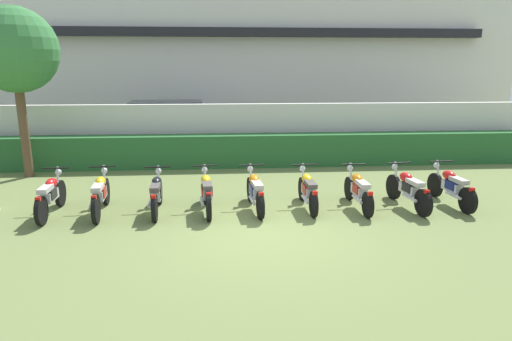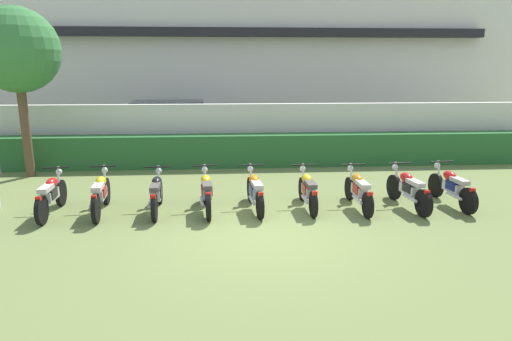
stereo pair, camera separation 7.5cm
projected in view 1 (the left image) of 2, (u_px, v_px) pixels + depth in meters
ground at (263, 233)px, 8.67m from camera, size 60.00×60.00×0.00m
building at (236, 43)px, 21.65m from camera, size 24.99×6.50×8.62m
compound_wall at (245, 133)px, 14.91m from camera, size 23.74×0.30×1.97m
hedge_row at (246, 150)px, 14.34m from camera, size 18.99×0.70×1.04m
parked_car at (171, 126)px, 17.02m from camera, size 4.62×2.34×1.89m
tree_near_inspector at (14, 51)px, 12.27m from camera, size 2.39×2.39×4.83m
motorcycle_in_row_0 at (50, 195)px, 9.62m from camera, size 0.60×1.92×0.97m
motorcycle_in_row_1 at (100, 194)px, 9.72m from camera, size 0.60×1.97×0.97m
motorcycle_in_row_2 at (157, 193)px, 9.81m from camera, size 0.60×1.85×0.95m
motorcycle_in_row_3 at (207, 192)px, 9.84m from camera, size 0.60×1.86×0.98m
motorcycle_in_row_4 at (255, 191)px, 9.99m from camera, size 0.60×1.88×0.95m
motorcycle_in_row_5 at (308, 190)px, 10.09m from camera, size 0.60×1.81×0.94m
motorcycle_in_row_6 at (358, 190)px, 10.10m from camera, size 0.60×1.90×0.94m
motorcycle_in_row_7 at (408, 189)px, 10.14m from camera, size 0.60×1.95×0.96m
motorcycle_in_row_8 at (451, 186)px, 10.35m from camera, size 0.60×1.94×0.96m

